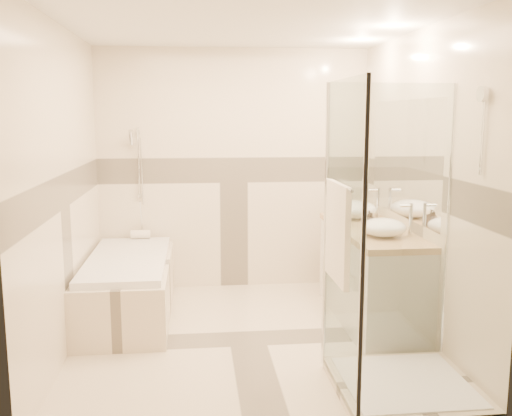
{
  "coord_description": "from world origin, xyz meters",
  "views": [
    {
      "loc": [
        -0.41,
        -4.45,
        1.82
      ],
      "look_at": [
        0.1,
        0.25,
        1.05
      ],
      "focal_mm": 40.0,
      "sensor_mm": 36.0,
      "label": 1
    }
  ],
  "objects": [
    {
      "name": "room",
      "position": [
        0.06,
        0.01,
        1.26
      ],
      "size": [
        2.82,
        3.02,
        2.52
      ],
      "color": "beige",
      "rests_on": "ground"
    },
    {
      "name": "bathtub",
      "position": [
        -1.02,
        0.65,
        0.31
      ],
      "size": [
        0.75,
        1.7,
        0.56
      ],
      "color": "beige",
      "rests_on": "ground"
    },
    {
      "name": "vanity",
      "position": [
        1.12,
        0.3,
        0.43
      ],
      "size": [
        0.58,
        1.62,
        0.85
      ],
      "color": "silver",
      "rests_on": "ground"
    },
    {
      "name": "shower_enclosure",
      "position": [
        0.83,
        -0.97,
        0.51
      ],
      "size": [
        0.96,
        0.93,
        2.04
      ],
      "color": "beige",
      "rests_on": "ground"
    },
    {
      "name": "vessel_sink_near",
      "position": [
        1.1,
        0.77,
        0.93
      ],
      "size": [
        0.42,
        0.42,
        0.17
      ],
      "primitive_type": "ellipsoid",
      "color": "white",
      "rests_on": "vanity"
    },
    {
      "name": "vessel_sink_far",
      "position": [
        1.1,
        -0.06,
        0.92
      ],
      "size": [
        0.37,
        0.37,
        0.15
      ],
      "primitive_type": "ellipsoid",
      "color": "white",
      "rests_on": "vanity"
    },
    {
      "name": "faucet_near",
      "position": [
        1.32,
        0.77,
        1.02
      ],
      "size": [
        0.12,
        0.03,
        0.29
      ],
      "color": "silver",
      "rests_on": "vanity"
    },
    {
      "name": "faucet_far",
      "position": [
        1.32,
        -0.06,
        1.0
      ],
      "size": [
        0.11,
        0.03,
        0.27
      ],
      "color": "silver",
      "rests_on": "vanity"
    },
    {
      "name": "amenity_bottle_a",
      "position": [
        1.1,
        0.33,
        0.92
      ],
      "size": [
        0.08,
        0.08,
        0.15
      ],
      "primitive_type": "imported",
      "rotation": [
        0.0,
        0.0,
        -0.23
      ],
      "color": "black",
      "rests_on": "vanity"
    },
    {
      "name": "amenity_bottle_b",
      "position": [
        1.1,
        0.28,
        0.92
      ],
      "size": [
        0.14,
        0.14,
        0.14
      ],
      "primitive_type": "imported",
      "rotation": [
        0.0,
        0.0,
        0.38
      ],
      "color": "black",
      "rests_on": "vanity"
    },
    {
      "name": "folded_towels",
      "position": [
        1.1,
        1.0,
        0.89
      ],
      "size": [
        0.19,
        0.26,
        0.08
      ],
      "primitive_type": "cube",
      "rotation": [
        0.0,
        0.0,
        0.21
      ],
      "color": "white",
      "rests_on": "vanity"
    },
    {
      "name": "rolled_towel",
      "position": [
        -0.98,
        1.41,
        0.6
      ],
      "size": [
        0.19,
        0.09,
        0.09
      ],
      "primitive_type": "cylinder",
      "rotation": [
        0.0,
        1.57,
        0.0
      ],
      "color": "white",
      "rests_on": "bathtub"
    }
  ]
}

